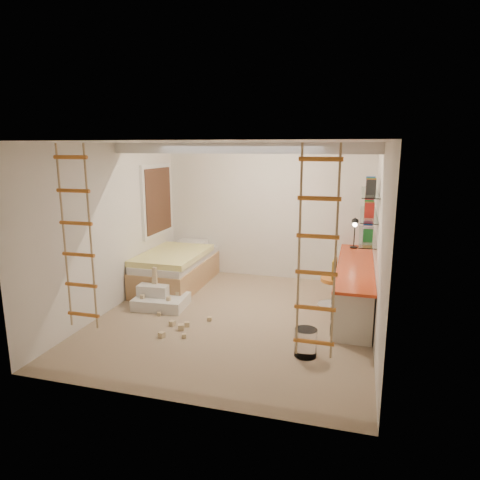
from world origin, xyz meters
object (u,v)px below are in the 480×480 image
(desk, at_px, (354,285))
(bed, at_px, (177,268))
(play_platform, at_px, (160,298))
(swivel_chair, at_px, (333,290))

(desk, height_order, bed, desk)
(bed, bearing_deg, play_platform, -81.22)
(bed, distance_m, play_platform, 1.10)
(desk, height_order, swivel_chair, swivel_chair)
(bed, relative_size, play_platform, 2.36)
(desk, bearing_deg, bed, 173.51)
(desk, bearing_deg, play_platform, -166.92)
(swivel_chair, relative_size, play_platform, 0.96)
(desk, bearing_deg, swivel_chair, -177.88)
(bed, xyz_separation_m, swivel_chair, (2.88, -0.38, -0.03))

